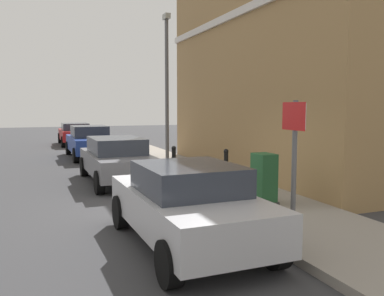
{
  "coord_description": "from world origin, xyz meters",
  "views": [
    {
      "loc": [
        -2.9,
        -8.91,
        2.36
      ],
      "look_at": [
        1.14,
        1.63,
        1.2
      ],
      "focal_mm": 38.36,
      "sensor_mm": 36.0,
      "label": 1
    }
  ],
  "objects": [
    {
      "name": "ground",
      "position": [
        0.0,
        0.0,
        0.0
      ],
      "size": [
        80.0,
        80.0,
        0.0
      ],
      "primitive_type": "plane",
      "color": "#38383A"
    },
    {
      "name": "sidewalk",
      "position": [
        1.92,
        6.0,
        0.07
      ],
      "size": [
        2.56,
        30.0,
        0.15
      ],
      "primitive_type": "cube",
      "color": "gray",
      "rests_on": "ground"
    },
    {
      "name": "corner_building",
      "position": [
        6.96,
        3.46,
        4.34
      ],
      "size": [
        7.62,
        10.92,
        8.68
      ],
      "color": "#9E7A4C",
      "rests_on": "ground"
    },
    {
      "name": "car_silver",
      "position": [
        -0.56,
        -2.59,
        0.73
      ],
      "size": [
        1.94,
        3.97,
        1.4
      ],
      "rotation": [
        0.0,
        0.0,
        1.6
      ],
      "color": "#B7B7BC",
      "rests_on": "ground"
    },
    {
      "name": "car_grey",
      "position": [
        -0.58,
        3.65,
        0.74
      ],
      "size": [
        1.88,
        4.21,
        1.39
      ],
      "rotation": [
        0.0,
        0.0,
        1.59
      ],
      "color": "slate",
      "rests_on": "ground"
    },
    {
      "name": "car_blue",
      "position": [
        -0.59,
        10.2,
        0.75
      ],
      "size": [
        1.91,
        4.38,
        1.46
      ],
      "rotation": [
        0.0,
        0.0,
        1.59
      ],
      "color": "navy",
      "rests_on": "ground"
    },
    {
      "name": "car_red",
      "position": [
        -0.64,
        16.91,
        0.7
      ],
      "size": [
        1.83,
        4.11,
        1.32
      ],
      "rotation": [
        0.0,
        0.0,
        1.57
      ],
      "color": "maroon",
      "rests_on": "ground"
    },
    {
      "name": "utility_cabinet",
      "position": [
        1.87,
        -0.99,
        0.68
      ],
      "size": [
        0.46,
        0.61,
        1.15
      ],
      "color": "#1E4C28",
      "rests_on": "sidewalk"
    },
    {
      "name": "bollard_near_cabinet",
      "position": [
        1.97,
        1.18,
        0.7
      ],
      "size": [
        0.14,
        0.14,
        1.04
      ],
      "color": "black",
      "rests_on": "sidewalk"
    },
    {
      "name": "bollard_far_kerb",
      "position": [
        0.89,
        2.48,
        0.7
      ],
      "size": [
        0.14,
        0.14,
        1.04
      ],
      "color": "black",
      "rests_on": "sidewalk"
    },
    {
      "name": "street_sign",
      "position": [
        0.9,
        -3.48,
        1.66
      ],
      "size": [
        0.08,
        0.6,
        2.3
      ],
      "color": "#59595B",
      "rests_on": "sidewalk"
    },
    {
      "name": "lamppost",
      "position": [
        1.95,
        6.49,
        3.3
      ],
      "size": [
        0.2,
        0.44,
        5.72
      ],
      "color": "#59595B",
      "rests_on": "sidewalk"
    }
  ]
}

